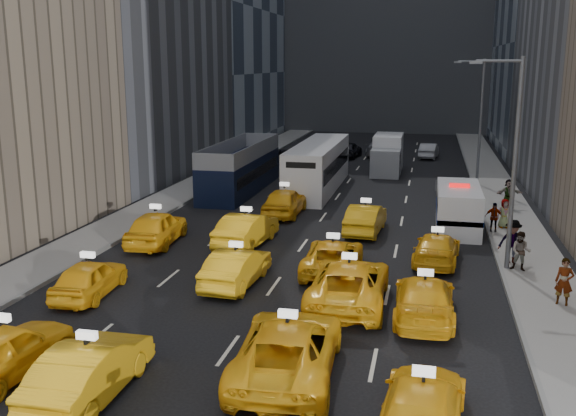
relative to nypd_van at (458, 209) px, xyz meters
name	(u,v)px	position (x,y,z in m)	size (l,w,h in m)	color
ground	(207,381)	(-7.47, -18.81, -1.12)	(160.00, 160.00, 0.00)	black
sidewalk_west	(184,191)	(-17.97, 6.19, -1.05)	(3.00, 90.00, 0.15)	gray
sidewalk_east	(504,206)	(3.03, 6.19, -1.05)	(3.00, 90.00, 0.15)	gray
curb_west	(204,192)	(-16.52, 6.19, -1.03)	(0.15, 90.00, 0.18)	slate
curb_east	(480,205)	(1.58, 6.19, -1.03)	(0.15, 90.00, 0.18)	slate
streetlight_near	(512,157)	(1.71, -6.81, 3.80)	(2.15, 0.22, 9.00)	#595B60
streetlight_far	(479,117)	(1.71, 13.19, 3.80)	(2.15, 0.22, 9.00)	#595B60
taxi_4	(4,351)	(-13.13, -19.81, -0.33)	(1.86, 4.62, 1.58)	yellow
taxi_5	(90,370)	(-10.18, -20.33, -0.34)	(1.65, 4.74, 1.56)	yellow
taxi_6	(288,348)	(-5.31, -17.98, -0.30)	(2.73, 5.93, 1.65)	yellow
taxi_7	(422,406)	(-1.53, -20.14, -0.43)	(1.95, 4.80, 1.39)	yellow
taxi_8	(89,278)	(-14.10, -13.37, -0.41)	(1.67, 4.16, 1.42)	yellow
taxi_9	(236,267)	(-8.97, -11.00, -0.38)	(1.57, 4.51, 1.48)	yellow
taxi_10	(349,283)	(-4.31, -12.10, -0.30)	(2.72, 5.90, 1.64)	yellow
taxi_11	(424,298)	(-1.57, -12.88, -0.39)	(2.05, 5.04, 1.46)	yellow
taxi_12	(156,227)	(-14.55, -6.12, -0.28)	(1.98, 4.93, 1.68)	yellow
taxi_13	(246,229)	(-10.17, -5.39, -0.32)	(1.70, 4.87, 1.61)	yellow
taxi_14	(333,256)	(-5.44, -8.55, -0.43)	(2.30, 5.00, 1.39)	yellow
taxi_15	(437,249)	(-1.12, -6.30, -0.46)	(1.86, 4.59, 1.33)	yellow
taxi_16	(285,202)	(-9.75, 1.17, -0.30)	(1.93, 4.80, 1.64)	yellow
taxi_17	(366,219)	(-4.73, -1.77, -0.36)	(1.61, 4.62, 1.52)	yellow
nypd_van	(458,209)	(0.00, 0.00, 0.00)	(2.81, 5.97, 2.48)	silver
double_decker	(241,167)	(-14.30, 7.53, 0.55)	(3.91, 11.79, 3.37)	black
city_bus	(318,166)	(-9.18, 9.38, 0.49)	(3.12, 12.71, 3.26)	silver
box_truck	(387,154)	(-4.93, 17.58, 0.34)	(2.50, 6.61, 2.98)	silver
misc_car_0	(451,188)	(-0.13, 7.66, -0.36)	(1.61, 4.61, 1.52)	#A0A3A8
misc_car_1	(282,157)	(-14.17, 19.77, -0.46)	(2.21, 4.80, 1.33)	black
misc_car_2	(379,148)	(-6.36, 26.91, -0.39)	(2.06, 5.08, 1.47)	gray
misc_car_3	(349,150)	(-9.00, 25.09, -0.36)	(1.79, 4.46, 1.52)	black
misc_car_4	(429,151)	(-1.66, 26.48, -0.42)	(1.48, 4.25, 1.40)	#96989D
pedestrian_0	(564,282)	(3.34, -10.84, -0.10)	(0.64, 0.42, 1.74)	gray
pedestrian_1	(521,251)	(2.31, -7.08, -0.13)	(0.82, 0.45, 1.69)	gray
pedestrian_2	(513,241)	(2.09, -6.00, -0.01)	(1.25, 0.51, 1.93)	gray
pedestrian_3	(494,217)	(1.78, -0.62, -0.21)	(0.90, 0.41, 1.53)	gray
pedestrian_4	(504,213)	(2.40, 0.32, -0.19)	(0.76, 0.42, 1.56)	gray
pedestrian_5	(509,194)	(3.15, 5.39, -0.10)	(1.62, 0.46, 1.74)	gray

